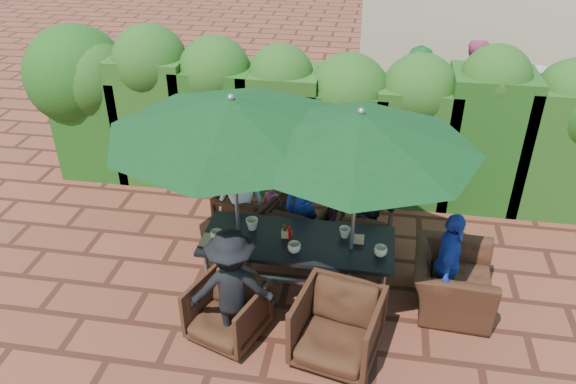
% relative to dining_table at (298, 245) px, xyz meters
% --- Properties ---
extents(ground, '(80.00, 80.00, 0.00)m').
position_rel_dining_table_xyz_m(ground, '(-0.14, 0.23, -0.67)').
color(ground, brown).
rests_on(ground, ground).
extents(dining_table, '(2.23, 0.90, 0.75)m').
position_rel_dining_table_xyz_m(dining_table, '(0.00, 0.00, 0.00)').
color(dining_table, black).
rests_on(dining_table, ground).
extents(umbrella_left, '(2.78, 2.78, 2.46)m').
position_rel_dining_table_xyz_m(umbrella_left, '(-0.73, 0.08, 1.54)').
color(umbrella_left, gray).
rests_on(umbrella_left, ground).
extents(umbrella_right, '(2.52, 2.52, 2.46)m').
position_rel_dining_table_xyz_m(umbrella_right, '(0.63, -0.06, 1.54)').
color(umbrella_right, gray).
rests_on(umbrella_right, ground).
extents(chair_far_left, '(0.95, 0.92, 0.77)m').
position_rel_dining_table_xyz_m(chair_far_left, '(-0.82, 1.05, -0.29)').
color(chair_far_left, black).
rests_on(chair_far_left, ground).
extents(chair_far_mid, '(0.86, 0.83, 0.72)m').
position_rel_dining_table_xyz_m(chair_far_mid, '(-0.11, 0.91, -0.31)').
color(chair_far_mid, black).
rests_on(chair_far_mid, ground).
extents(chair_far_right, '(0.74, 0.70, 0.73)m').
position_rel_dining_table_xyz_m(chair_far_right, '(0.75, 0.95, -0.31)').
color(chair_far_right, black).
rests_on(chair_far_right, ground).
extents(chair_near_left, '(0.91, 0.88, 0.75)m').
position_rel_dining_table_xyz_m(chair_near_left, '(-0.64, -0.87, -0.30)').
color(chair_near_left, black).
rests_on(chair_near_left, ground).
extents(chair_near_right, '(0.98, 0.94, 0.86)m').
position_rel_dining_table_xyz_m(chair_near_right, '(0.57, -0.97, -0.25)').
color(chair_near_right, black).
rests_on(chair_near_right, ground).
extents(chair_end_right, '(0.73, 1.08, 0.91)m').
position_rel_dining_table_xyz_m(chair_end_right, '(1.81, 0.05, -0.22)').
color(chair_end_right, black).
rests_on(chair_end_right, ground).
extents(adult_far_left, '(0.72, 0.56, 1.28)m').
position_rel_dining_table_xyz_m(adult_far_left, '(-0.91, 0.90, -0.03)').
color(adult_far_left, white).
rests_on(adult_far_left, ground).
extents(adult_far_mid, '(0.57, 0.53, 1.30)m').
position_rel_dining_table_xyz_m(adult_far_mid, '(-0.08, 0.93, -0.03)').
color(adult_far_mid, '#1F3BAA').
rests_on(adult_far_mid, ground).
extents(adult_far_right, '(0.61, 0.38, 1.25)m').
position_rel_dining_table_xyz_m(adult_far_right, '(0.81, 0.99, -0.05)').
color(adult_far_right, black).
rests_on(adult_far_right, ground).
extents(adult_near_left, '(0.96, 0.59, 1.40)m').
position_rel_dining_table_xyz_m(adult_near_left, '(-0.55, -0.91, 0.02)').
color(adult_near_left, black).
rests_on(adult_near_left, ground).
extents(adult_end_right, '(0.49, 0.81, 1.29)m').
position_rel_dining_table_xyz_m(adult_end_right, '(1.71, -0.04, -0.03)').
color(adult_end_right, '#1F3BAA').
rests_on(adult_end_right, ground).
extents(child_left, '(0.35, 0.31, 0.85)m').
position_rel_dining_table_xyz_m(child_left, '(-0.52, 1.06, -0.25)').
color(child_left, '#C94775').
rests_on(child_left, ground).
extents(child_right, '(0.32, 0.29, 0.74)m').
position_rel_dining_table_xyz_m(child_right, '(0.36, 1.11, -0.30)').
color(child_right, '#92499E').
rests_on(child_right, ground).
extents(pedestrian_a, '(1.76, 0.71, 1.86)m').
position_rel_dining_table_xyz_m(pedestrian_a, '(1.44, 4.30, 0.25)').
color(pedestrian_a, '#248738').
rests_on(pedestrian_a, ground).
extents(pedestrian_b, '(1.06, 0.85, 1.93)m').
position_rel_dining_table_xyz_m(pedestrian_b, '(2.35, 4.55, 0.29)').
color(pedestrian_b, '#C94775').
rests_on(pedestrian_b, ground).
extents(pedestrian_c, '(1.10, 0.72, 1.58)m').
position_rel_dining_table_xyz_m(pedestrian_c, '(3.40, 4.43, 0.11)').
color(pedestrian_c, gray).
rests_on(pedestrian_c, ground).
extents(cup_a, '(0.14, 0.14, 0.11)m').
position_rel_dining_table_xyz_m(cup_a, '(-0.93, -0.14, 0.13)').
color(cup_a, beige).
rests_on(cup_a, dining_table).
extents(cup_b, '(0.15, 0.15, 0.14)m').
position_rel_dining_table_xyz_m(cup_b, '(-0.57, 0.13, 0.15)').
color(cup_b, beige).
rests_on(cup_b, dining_table).
extents(cup_c, '(0.15, 0.15, 0.12)m').
position_rel_dining_table_xyz_m(cup_c, '(-0.00, -0.24, 0.13)').
color(cup_c, beige).
rests_on(cup_c, dining_table).
extents(cup_d, '(0.13, 0.13, 0.12)m').
position_rel_dining_table_xyz_m(cup_d, '(0.53, 0.15, 0.14)').
color(cup_d, beige).
rests_on(cup_d, dining_table).
extents(cup_e, '(0.15, 0.15, 0.12)m').
position_rel_dining_table_xyz_m(cup_e, '(0.95, -0.15, 0.13)').
color(cup_e, beige).
rests_on(cup_e, dining_table).
extents(ketchup_bottle, '(0.04, 0.04, 0.17)m').
position_rel_dining_table_xyz_m(ketchup_bottle, '(-0.09, 0.01, 0.16)').
color(ketchup_bottle, '#B20C0A').
rests_on(ketchup_bottle, dining_table).
extents(sauce_bottle, '(0.04, 0.04, 0.17)m').
position_rel_dining_table_xyz_m(sauce_bottle, '(-0.16, 0.02, 0.16)').
color(sauce_bottle, '#4C230C').
rests_on(sauce_bottle, dining_table).
extents(serving_tray, '(0.35, 0.25, 0.02)m').
position_rel_dining_table_xyz_m(serving_tray, '(-0.93, -0.19, 0.08)').
color(serving_tray, '#99774A').
rests_on(serving_tray, dining_table).
extents(number_block_left, '(0.12, 0.06, 0.10)m').
position_rel_dining_table_xyz_m(number_block_left, '(-0.13, 0.03, 0.13)').
color(number_block_left, tan).
rests_on(number_block_left, dining_table).
extents(number_block_right, '(0.12, 0.06, 0.10)m').
position_rel_dining_table_xyz_m(number_block_right, '(0.70, 0.06, 0.13)').
color(number_block_right, tan).
rests_on(number_block_right, dining_table).
extents(hedge_wall, '(9.10, 1.60, 2.49)m').
position_rel_dining_table_xyz_m(hedge_wall, '(-0.43, 2.55, 0.65)').
color(hedge_wall, '#12370F').
rests_on(hedge_wall, ground).
extents(building, '(6.20, 3.08, 3.20)m').
position_rel_dining_table_xyz_m(building, '(3.36, 7.22, 0.93)').
color(building, '#BDAC8C').
rests_on(building, ground).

